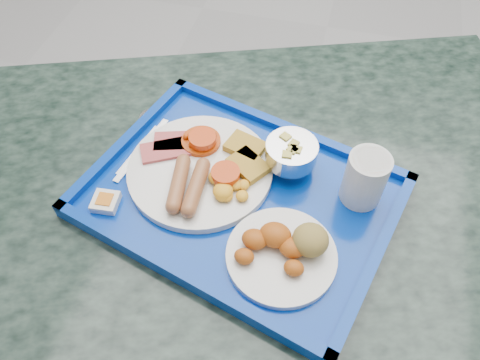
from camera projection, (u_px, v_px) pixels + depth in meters
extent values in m
plane|color=gray|center=(305.00, 116.00, 1.99)|extent=(6.00, 6.00, 0.00)
cylinder|color=slate|center=(237.00, 343.00, 1.39)|extent=(0.57, 0.57, 0.03)
cylinder|color=slate|center=(236.00, 293.00, 1.10)|extent=(0.11, 0.11, 0.69)
cube|color=black|center=(234.00, 205.00, 0.82)|extent=(1.42, 1.19, 0.04)
cube|color=#032F9D|center=(240.00, 197.00, 0.79)|extent=(0.57, 0.48, 0.02)
cube|color=#032F9D|center=(287.00, 128.00, 0.87)|extent=(0.48, 0.15, 0.01)
cube|color=#032F9D|center=(181.00, 274.00, 0.69)|extent=(0.48, 0.15, 0.01)
cube|color=#032F9D|center=(376.00, 256.00, 0.71)|extent=(0.11, 0.35, 0.01)
cube|color=#032F9D|center=(127.00, 139.00, 0.85)|extent=(0.11, 0.35, 0.01)
cylinder|color=silver|center=(200.00, 170.00, 0.81)|extent=(0.25, 0.25, 0.01)
cube|color=#CB5154|center=(178.00, 141.00, 0.83)|extent=(0.09, 0.07, 0.01)
cube|color=#CB5154|center=(165.00, 150.00, 0.82)|extent=(0.10, 0.08, 0.01)
cylinder|color=#B13B07|center=(201.00, 141.00, 0.83)|extent=(0.07, 0.07, 0.01)
sphere|color=#B13B07|center=(213.00, 134.00, 0.83)|extent=(0.01, 0.01, 0.01)
sphere|color=#B13B07|center=(186.00, 137.00, 0.83)|extent=(0.01, 0.01, 0.01)
sphere|color=#B13B07|center=(206.00, 145.00, 0.82)|extent=(0.01, 0.01, 0.01)
sphere|color=#B13B07|center=(194.00, 145.00, 0.82)|extent=(0.01, 0.01, 0.01)
sphere|color=#B13B07|center=(201.00, 137.00, 0.83)|extent=(0.01, 0.01, 0.01)
sphere|color=#B13B07|center=(200.00, 139.00, 0.83)|extent=(0.01, 0.01, 0.01)
sphere|color=#B13B07|center=(207.00, 131.00, 0.84)|extent=(0.01, 0.01, 0.01)
sphere|color=#B13B07|center=(201.00, 142.00, 0.82)|extent=(0.01, 0.01, 0.01)
sphere|color=#B13B07|center=(208.00, 139.00, 0.83)|extent=(0.01, 0.01, 0.01)
sphere|color=#B13B07|center=(202.00, 145.00, 0.82)|extent=(0.01, 0.01, 0.01)
sphere|color=#B13B07|center=(191.00, 145.00, 0.82)|extent=(0.01, 0.01, 0.01)
sphere|color=#B13B07|center=(209.00, 131.00, 0.84)|extent=(0.01, 0.01, 0.01)
sphere|color=#B13B07|center=(190.00, 136.00, 0.83)|extent=(0.01, 0.01, 0.01)
sphere|color=#B13B07|center=(211.00, 141.00, 0.82)|extent=(0.01, 0.01, 0.01)
cube|color=#A9822A|center=(245.00, 147.00, 0.82)|extent=(0.08, 0.07, 0.01)
cube|color=#A9822A|center=(248.00, 165.00, 0.80)|extent=(0.08, 0.08, 0.01)
cylinder|color=brown|center=(179.00, 183.00, 0.77)|extent=(0.04, 0.10, 0.03)
cylinder|color=brown|center=(196.00, 187.00, 0.76)|extent=(0.03, 0.10, 0.03)
ellipsoid|color=gold|center=(217.00, 177.00, 0.78)|extent=(0.03, 0.03, 0.02)
ellipsoid|color=gold|center=(236.00, 185.00, 0.77)|extent=(0.02, 0.02, 0.01)
ellipsoid|color=gold|center=(223.00, 191.00, 0.76)|extent=(0.03, 0.03, 0.02)
ellipsoid|color=gold|center=(227.00, 196.00, 0.76)|extent=(0.02, 0.02, 0.01)
ellipsoid|color=gold|center=(223.00, 194.00, 0.76)|extent=(0.03, 0.03, 0.02)
ellipsoid|color=gold|center=(242.00, 196.00, 0.76)|extent=(0.02, 0.02, 0.01)
ellipsoid|color=gold|center=(230.00, 176.00, 0.78)|extent=(0.03, 0.03, 0.02)
ellipsoid|color=gold|center=(225.00, 177.00, 0.78)|extent=(0.02, 0.02, 0.02)
ellipsoid|color=gold|center=(244.00, 185.00, 0.77)|extent=(0.02, 0.02, 0.01)
cylinder|color=#C22B05|center=(202.00, 139.00, 0.82)|extent=(0.05, 0.05, 0.01)
cylinder|color=#C22B05|center=(226.00, 174.00, 0.77)|extent=(0.05, 0.05, 0.01)
cylinder|color=silver|center=(281.00, 256.00, 0.71)|extent=(0.17, 0.17, 0.01)
ellipsoid|color=#C25A16|center=(294.00, 268.00, 0.68)|extent=(0.03, 0.03, 0.02)
ellipsoid|color=#C25A16|center=(292.00, 248.00, 0.69)|extent=(0.04, 0.03, 0.03)
ellipsoid|color=#C25A16|center=(275.00, 235.00, 0.70)|extent=(0.05, 0.04, 0.03)
ellipsoid|color=#C25A16|center=(255.00, 239.00, 0.70)|extent=(0.04, 0.03, 0.03)
ellipsoid|color=#C25A16|center=(244.00, 256.00, 0.69)|extent=(0.03, 0.03, 0.02)
ellipsoid|color=olive|center=(310.00, 240.00, 0.69)|extent=(0.06, 0.06, 0.04)
cylinder|color=#BBBCBE|center=(289.00, 167.00, 0.82)|extent=(0.06, 0.06, 0.01)
cylinder|color=#BBBCBE|center=(290.00, 162.00, 0.81)|extent=(0.02, 0.02, 0.02)
cylinder|color=#BBBCBE|center=(291.00, 152.00, 0.79)|extent=(0.09, 0.09, 0.03)
cube|color=#D0C34F|center=(294.00, 146.00, 0.78)|extent=(0.02, 0.02, 0.01)
cube|color=#D0C34F|center=(287.00, 156.00, 0.76)|extent=(0.02, 0.02, 0.01)
cube|color=#D0C34F|center=(296.00, 151.00, 0.77)|extent=(0.02, 0.02, 0.01)
cube|color=#D0C34F|center=(292.00, 151.00, 0.77)|extent=(0.02, 0.02, 0.01)
cube|color=#D0C34F|center=(285.00, 138.00, 0.79)|extent=(0.02, 0.02, 0.01)
cylinder|color=silver|center=(365.00, 179.00, 0.75)|extent=(0.07, 0.07, 0.09)
cylinder|color=orange|center=(371.00, 162.00, 0.71)|extent=(0.06, 0.06, 0.01)
cube|color=#BBBCBE|center=(138.00, 150.00, 0.84)|extent=(0.03, 0.13, 0.00)
ellipsoid|color=#BBBCBE|center=(147.00, 116.00, 0.89)|extent=(0.04, 0.05, 0.01)
cube|color=#BBBCBE|center=(142.00, 150.00, 0.84)|extent=(0.04, 0.16, 0.00)
cube|color=silver|center=(106.00, 202.00, 0.77)|extent=(0.04, 0.04, 0.01)
cube|color=orange|center=(104.00, 199.00, 0.76)|extent=(0.03, 0.03, 0.00)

